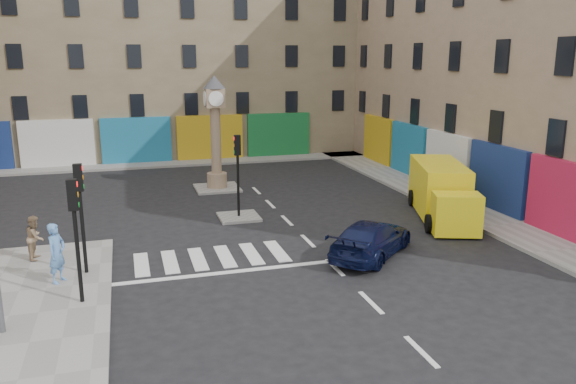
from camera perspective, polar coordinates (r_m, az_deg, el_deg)
name	(u,v)px	position (r m, az deg, el deg)	size (l,w,h in m)	color
ground	(346,278)	(19.03, 5.88, -8.69)	(120.00, 120.00, 0.00)	black
sidewalk_right	(425,191)	(31.30, 13.77, 0.07)	(2.60, 30.00, 0.15)	gray
sidewalk_far	(168,163)	(39.21, -12.05, 2.86)	(32.00, 2.40, 0.15)	gray
island_near	(239,217)	(25.73, -5.02, -2.54)	(1.80, 1.80, 0.12)	gray
island_far	(217,188)	(31.45, -7.20, 0.40)	(2.40, 2.40, 0.12)	gray
building_right	(538,41)	(34.12, 24.04, 13.84)	(10.00, 30.00, 16.00)	#987D64
building_far	(156,38)	(44.36, -13.23, 14.97)	(32.00, 10.00, 17.00)	#867559
traffic_light_left_near	(75,221)	(17.15, -20.83, -2.80)	(0.28, 0.22, 3.70)	black
traffic_light_left_far	(80,201)	(19.46, -20.35, -0.87)	(0.28, 0.22, 3.70)	black
traffic_light_island	(238,162)	(25.15, -5.13, 3.01)	(0.28, 0.22, 3.70)	black
clock_pillar	(215,125)	(30.84, -7.39, 6.72)	(1.20, 1.20, 6.10)	#987D64
navy_sedan	(371,239)	(20.97, 8.45, -4.71)	(1.85, 4.56, 1.32)	black
yellow_van	(441,191)	(26.58, 15.32, 0.05)	(4.00, 6.83, 2.39)	yellow
pedestrian_blue	(57,253)	(19.37, -22.44, -5.74)	(0.71, 0.47, 1.95)	#578AC9
pedestrian_tan	(35,237)	(21.92, -24.29, -4.22)	(0.77, 0.60, 1.58)	tan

